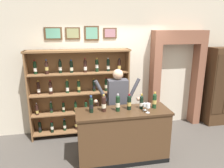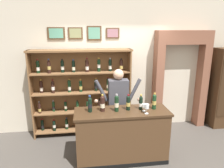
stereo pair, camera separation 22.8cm
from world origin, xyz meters
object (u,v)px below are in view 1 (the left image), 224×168
object	(u,v)px
side_cabinet	(220,86)
tasting_bottle_super_tuscan	(141,102)
wine_shelf	(80,91)
wine_glass_left	(145,105)
tasting_counter	(123,135)
tasting_bottle_riserva	(104,104)
tasting_bottle_prosecco	(155,100)
tasting_bottle_rosso	(118,103)
tasting_bottle_chianti	(129,102)
wine_glass_spare	(148,106)
tasting_bottle_bianco	(91,105)
shopkeeper	(118,99)

from	to	relation	value
side_cabinet	tasting_bottle_super_tuscan	bearing A→B (deg)	-156.94
wine_shelf	wine_glass_left	xyz separation A→B (m)	(1.10, -1.19, 0.02)
tasting_counter	tasting_bottle_super_tuscan	xyz separation A→B (m)	(0.35, 0.04, 0.62)
tasting_bottle_riserva	tasting_bottle_prosecco	xyz separation A→B (m)	(0.95, -0.02, 0.00)
tasting_bottle_rosso	tasting_bottle_chianti	size ratio (longest dim) A/B	1.08
side_cabinet	wine_glass_spare	world-z (taller)	side_cabinet
tasting_bottle_rosso	tasting_bottle_super_tuscan	bearing A→B (deg)	5.34
side_cabinet	wine_shelf	bearing A→B (deg)	178.97
tasting_bottle_prosecco	wine_glass_spare	xyz separation A→B (m)	(-0.20, -0.19, -0.02)
tasting_counter	tasting_bottle_bianco	xyz separation A→B (m)	(-0.57, 0.03, 0.63)
wine_shelf	tasting_counter	xyz separation A→B (m)	(0.72, -1.14, -0.56)
wine_shelf	side_cabinet	bearing A→B (deg)	-1.03
wine_shelf	shopkeeper	distance (m)	0.95
tasting_bottle_rosso	wine_glass_spare	xyz separation A→B (m)	(0.50, -0.17, -0.03)
tasting_bottle_bianco	tasting_bottle_riserva	size ratio (longest dim) A/B	0.98
tasting_bottle_chianti	tasting_bottle_super_tuscan	xyz separation A→B (m)	(0.23, 0.01, -0.02)
tasting_bottle_prosecco	shopkeeper	bearing A→B (deg)	137.90
tasting_bottle_chianti	tasting_bottle_prosecco	xyz separation A→B (m)	(0.48, -0.01, 0.01)
tasting_counter	shopkeeper	size ratio (longest dim) A/B	1.04
tasting_bottle_rosso	tasting_counter	bearing A→B (deg)	1.82
shopkeeper	tasting_bottle_chianti	distance (m)	0.53
shopkeeper	tasting_bottle_prosecco	distance (m)	0.79
tasting_bottle_rosso	tasting_bottle_prosecco	world-z (taller)	tasting_bottle_rosso
tasting_bottle_riserva	tasting_bottle_super_tuscan	distance (m)	0.70
tasting_bottle_bianco	tasting_bottle_chianti	world-z (taller)	tasting_bottle_bianco
tasting_bottle_rosso	tasting_bottle_riserva	bearing A→B (deg)	170.33
tasting_bottle_riserva	wine_glass_left	distance (m)	0.74
wine_shelf	tasting_bottle_chianti	world-z (taller)	wine_shelf
tasting_bottle_prosecco	wine_glass_spare	distance (m)	0.28
wine_shelf	tasting_counter	world-z (taller)	wine_shelf
wine_shelf	side_cabinet	world-z (taller)	wine_shelf
wine_shelf	tasting_bottle_super_tuscan	world-z (taller)	wine_shelf
tasting_counter	tasting_bottle_prosecco	distance (m)	0.88
tasting_counter	tasting_bottle_chianti	xyz separation A→B (m)	(0.12, 0.03, 0.63)
wine_shelf	tasting_bottle_chianti	size ratio (longest dim) A/B	7.54
tasting_bottle_bianco	tasting_bottle_prosecco	bearing A→B (deg)	-0.74
tasting_bottle_bianco	tasting_bottle_prosecco	xyz separation A→B (m)	(1.17, -0.02, 0.00)
tasting_bottle_bianco	tasting_bottle_prosecco	distance (m)	1.17
wine_glass_spare	wine_shelf	bearing A→B (deg)	130.43
tasting_bottle_bianco	tasting_bottle_rosso	bearing A→B (deg)	-4.53
side_cabinet	tasting_bottle_rosso	bearing A→B (deg)	-159.51
tasting_counter	shopkeeper	distance (m)	0.75
shopkeeper	wine_glass_spare	bearing A→B (deg)	-61.96
wine_shelf	tasting_bottle_chianti	xyz separation A→B (m)	(0.84, -1.11, 0.07)
tasting_bottle_bianco	tasting_bottle_super_tuscan	bearing A→B (deg)	0.31
wine_shelf	tasting_counter	bearing A→B (deg)	-57.81
tasting_counter	wine_glass_spare	distance (m)	0.76
tasting_bottle_super_tuscan	tasting_bottle_prosecco	bearing A→B (deg)	-4.67
tasting_counter	tasting_bottle_super_tuscan	bearing A→B (deg)	6.32
tasting_bottle_riserva	wine_glass_left	xyz separation A→B (m)	(0.73, -0.09, -0.05)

